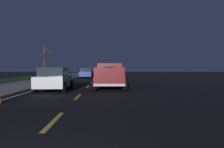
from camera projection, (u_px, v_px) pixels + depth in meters
name	position (u px, v px, depth m)	size (l,w,h in m)	color
ground	(95.00, 80.00, 29.89)	(144.00, 144.00, 0.00)	black
sidewalk_shoulder	(51.00, 79.00, 29.74)	(108.00, 4.00, 0.12)	gray
grass_verge	(12.00, 80.00, 29.60)	(108.00, 6.00, 0.01)	#1E3819
lane_markings	(77.00, 79.00, 31.60)	(108.00, 3.54, 0.01)	yellow
pickup_truck	(110.00, 75.00, 16.92)	(5.47, 2.37, 1.87)	maroon
sedan_white	(54.00, 79.00, 15.30)	(4.44, 2.09, 1.54)	silver
sedan_blue	(86.00, 73.00, 35.11)	(4.41, 2.03, 1.54)	navy
sedan_green	(107.00, 72.00, 42.18)	(4.41, 2.03, 1.54)	#14592D
bare_tree_far	(45.00, 61.00, 41.33)	(1.79, 2.04, 5.57)	#423323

